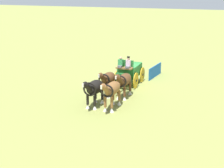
% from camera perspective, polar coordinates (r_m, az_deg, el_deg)
% --- Properties ---
extents(ground_plane, '(220.00, 220.00, 0.00)m').
position_cam_1_polar(ground_plane, '(28.16, 3.12, -0.01)').
color(ground_plane, olive).
extents(show_wagon, '(5.55, 1.94, 2.74)m').
position_cam_1_polar(show_wagon, '(27.68, 3.05, 2.29)').
color(show_wagon, '#236B2D').
rests_on(show_wagon, ground).
extents(draft_horse_rear_near, '(3.08, 0.98, 2.17)m').
position_cam_1_polar(draft_horse_rear_near, '(24.31, 2.09, 0.56)').
color(draft_horse_rear_near, brown).
rests_on(draft_horse_rear_near, ground).
extents(draft_horse_rear_off, '(2.98, 0.98, 2.16)m').
position_cam_1_polar(draft_horse_rear_off, '(24.73, -0.77, 0.82)').
color(draft_horse_rear_off, brown).
rests_on(draft_horse_rear_off, ground).
extents(draft_horse_lead_near, '(3.23, 0.96, 2.23)m').
position_cam_1_polar(draft_horse_lead_near, '(21.94, -0.06, -1.05)').
color(draft_horse_lead_near, brown).
rests_on(draft_horse_lead_near, ground).
extents(draft_horse_lead_off, '(3.01, 1.04, 2.20)m').
position_cam_1_polar(draft_horse_lead_off, '(22.43, -3.16, -0.77)').
color(draft_horse_lead_off, black).
rests_on(draft_horse_lead_off, ground).
extents(sponsor_banner, '(3.20, 0.30, 1.10)m').
position_cam_1_polar(sponsor_banner, '(30.49, 7.57, 2.22)').
color(sponsor_banner, '#1959B2').
rests_on(sponsor_banner, ground).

